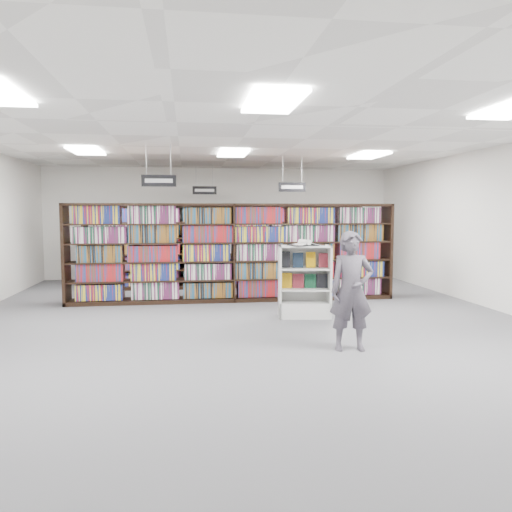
{
  "coord_description": "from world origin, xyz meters",
  "views": [
    {
      "loc": [
        -0.98,
        -8.68,
        1.91
      ],
      "look_at": [
        0.29,
        0.5,
        1.1
      ],
      "focal_mm": 35.0,
      "sensor_mm": 36.0,
      "label": 1
    }
  ],
  "objects": [
    {
      "name": "shopper",
      "position": [
        1.26,
        -2.11,
        0.83
      ],
      "size": [
        0.63,
        0.44,
        1.66
      ],
      "primitive_type": "imported",
      "rotation": [
        0.0,
        0.0,
        -0.08
      ],
      "color": "#49444E",
      "rests_on": "floor"
    },
    {
      "name": "endcap_display",
      "position": [
        1.13,
        0.14,
        0.45
      ],
      "size": [
        0.99,
        0.58,
        1.32
      ],
      "rotation": [
        0.0,
        0.0,
        -0.12
      ],
      "color": "silver",
      "rests_on": "floor"
    },
    {
      "name": "bookshelf_row_mid",
      "position": [
        0.0,
        4.0,
        1.05
      ],
      "size": [
        7.0,
        0.6,
        2.1
      ],
      "color": "black",
      "rests_on": "floor"
    },
    {
      "name": "troffer_back_left",
      "position": [
        -3.0,
        2.0,
        3.16
      ],
      "size": [
        0.6,
        1.2,
        0.04
      ],
      "primitive_type": "cube",
      "color": "white",
      "rests_on": "ceiling"
    },
    {
      "name": "open_book",
      "position": [
        1.13,
        0.08,
        1.35
      ],
      "size": [
        0.68,
        0.53,
        0.13
      ],
      "rotation": [
        0.0,
        0.0,
        0.33
      ],
      "color": "black",
      "rests_on": "endcap_display"
    },
    {
      "name": "troffer_back_center",
      "position": [
        0.0,
        2.0,
        3.16
      ],
      "size": [
        0.6,
        1.2,
        0.04
      ],
      "primitive_type": "cube",
      "color": "white",
      "rests_on": "ceiling"
    },
    {
      "name": "aisle_sign_left",
      "position": [
        -1.5,
        1.0,
        2.53
      ],
      "size": [
        0.65,
        0.02,
        0.8
      ],
      "color": "#B2B2B7",
      "rests_on": "ceiling"
    },
    {
      "name": "wall_right",
      "position": [
        5.0,
        0.0,
        1.6
      ],
      "size": [
        0.1,
        12.0,
        3.2
      ],
      "primitive_type": "cube",
      "color": "white",
      "rests_on": "ground"
    },
    {
      "name": "aisle_sign_right",
      "position": [
        1.5,
        3.0,
        2.53
      ],
      "size": [
        0.65,
        0.02,
        0.8
      ],
      "color": "#B2B2B7",
      "rests_on": "ceiling"
    },
    {
      "name": "troffer_back_right",
      "position": [
        3.0,
        2.0,
        3.16
      ],
      "size": [
        0.6,
        1.2,
        0.04
      ],
      "primitive_type": "cube",
      "color": "white",
      "rests_on": "ceiling"
    },
    {
      "name": "bookshelf_row_near",
      "position": [
        0.0,
        2.0,
        1.05
      ],
      "size": [
        7.0,
        0.6,
        2.1
      ],
      "color": "black",
      "rests_on": "floor"
    },
    {
      "name": "wall_back",
      "position": [
        0.0,
        6.0,
        1.6
      ],
      "size": [
        10.0,
        0.1,
        3.2
      ],
      "primitive_type": "cube",
      "color": "white",
      "rests_on": "ground"
    },
    {
      "name": "troffer_front_center",
      "position": [
        0.0,
        -3.0,
        3.16
      ],
      "size": [
        0.6,
        1.2,
        0.04
      ],
      "primitive_type": "cube",
      "color": "white",
      "rests_on": "ceiling"
    },
    {
      "name": "ceiling",
      "position": [
        0.0,
        0.0,
        3.2
      ],
      "size": [
        10.0,
        12.0,
        0.1
      ],
      "primitive_type": "cube",
      "color": "white",
      "rests_on": "wall_back"
    },
    {
      "name": "aisle_sign_center",
      "position": [
        -0.5,
        5.0,
        2.53
      ],
      "size": [
        0.65,
        0.02,
        0.8
      ],
      "color": "#B2B2B7",
      "rests_on": "ceiling"
    },
    {
      "name": "wall_front",
      "position": [
        0.0,
        -6.0,
        1.6
      ],
      "size": [
        10.0,
        0.1,
        3.2
      ],
      "primitive_type": "cube",
      "color": "white",
      "rests_on": "ground"
    },
    {
      "name": "bookshelf_row_far",
      "position": [
        0.0,
        5.7,
        1.05
      ],
      "size": [
        7.0,
        0.6,
        2.1
      ],
      "color": "black",
      "rests_on": "floor"
    },
    {
      "name": "floor",
      "position": [
        0.0,
        0.0,
        0.0
      ],
      "size": [
        12.0,
        12.0,
        0.0
      ],
      "primitive_type": "plane",
      "color": "#545459",
      "rests_on": "ground"
    }
  ]
}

